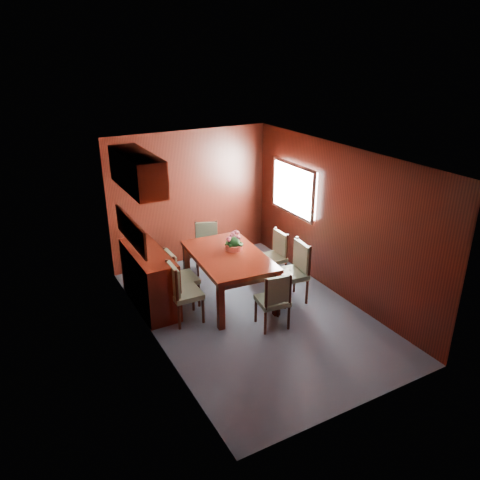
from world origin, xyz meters
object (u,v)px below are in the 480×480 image
sideboard (150,279)px  flower_centerpiece (234,241)px  dining_table (229,261)px  chair_left_near (181,289)px  chair_head (275,298)px  chair_right_near (295,268)px

sideboard → flower_centerpiece: 1.42m
dining_table → chair_left_near: (-0.90, -0.25, -0.14)m
flower_centerpiece → dining_table: bearing=-142.1°
dining_table → chair_left_near: bearing=-159.9°
sideboard → flower_centerpiece: flower_centerpiece is taller
chair_left_near → flower_centerpiece: bearing=111.4°
chair_left_near → flower_centerpiece: flower_centerpiece is taller
sideboard → chair_head: sideboard is taller
chair_right_near → dining_table: bearing=65.5°
sideboard → dining_table: (1.15, -0.41, 0.21)m
flower_centerpiece → chair_head: bearing=-89.8°
chair_right_near → flower_centerpiece: (-0.72, 0.65, 0.36)m
chair_right_near → chair_head: size_ratio=1.11×
chair_right_near → flower_centerpiece: flower_centerpiece is taller
dining_table → chair_head: chair_head is taller
chair_left_near → chair_right_near: bearing=83.2°
chair_right_near → flower_centerpiece: size_ratio=3.37×
sideboard → chair_right_near: (2.03, -0.93, 0.09)m
sideboard → chair_right_near: chair_right_near is taller
chair_left_near → chair_head: (1.07, -0.80, -0.03)m
sideboard → chair_right_near: bearing=-24.6°
chair_left_near → chair_head: bearing=54.8°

